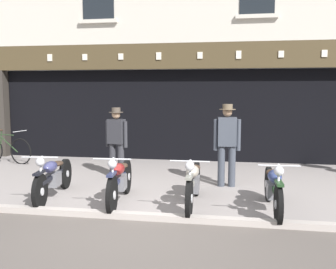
% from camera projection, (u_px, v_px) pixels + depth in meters
% --- Properties ---
extents(ground, '(23.54, 22.00, 0.18)m').
position_uv_depth(ground, '(114.00, 248.00, 5.03)').
color(ground, gray).
extents(shop_facade, '(11.84, 4.42, 6.13)m').
position_uv_depth(shop_facade, '(188.00, 100.00, 12.68)').
color(shop_facade, black).
rests_on(shop_facade, ground).
extents(motorcycle_left, '(0.62, 2.03, 0.90)m').
position_uv_depth(motorcycle_left, '(53.00, 176.00, 7.20)').
color(motorcycle_left, black).
rests_on(motorcycle_left, ground).
extents(motorcycle_center_left, '(0.62, 2.00, 0.92)m').
position_uv_depth(motorcycle_center_left, '(120.00, 180.00, 6.87)').
color(motorcycle_center_left, black).
rests_on(motorcycle_center_left, ground).
extents(motorcycle_center, '(0.62, 2.08, 0.92)m').
position_uv_depth(motorcycle_center, '(193.00, 182.00, 6.70)').
color(motorcycle_center, black).
rests_on(motorcycle_center, ground).
extents(motorcycle_center_right, '(0.62, 1.93, 0.91)m').
position_uv_depth(motorcycle_center_right, '(273.00, 187.00, 6.38)').
color(motorcycle_center_right, black).
rests_on(motorcycle_center_right, ground).
extents(salesman_left, '(0.55, 0.33, 1.62)m').
position_uv_depth(salesman_left, '(117.00, 139.00, 8.91)').
color(salesman_left, '#2D2D33').
rests_on(salesman_left, ground).
extents(shopkeeper_center, '(0.56, 0.33, 1.73)m').
position_uv_depth(shopkeeper_center, '(227.00, 141.00, 8.04)').
color(shopkeeper_center, '#3D424C').
rests_on(shopkeeper_center, ground).
extents(advert_board_near, '(0.83, 0.03, 0.99)m').
position_uv_depth(advert_board_near, '(118.00, 103.00, 11.41)').
color(advert_board_near, silver).
extents(advert_board_far, '(0.67, 0.03, 0.96)m').
position_uv_depth(advert_board_far, '(82.00, 102.00, 11.59)').
color(advert_board_far, silver).
extents(leaning_bicycle, '(1.70, 0.56, 0.95)m').
position_uv_depth(leaning_bicycle, '(6.00, 149.00, 10.77)').
color(leaning_bicycle, black).
rests_on(leaning_bicycle, ground).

